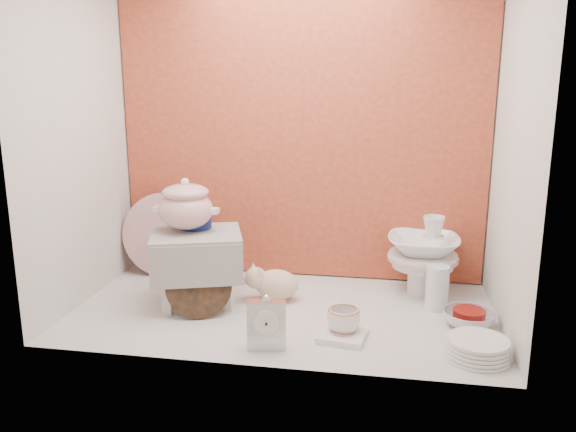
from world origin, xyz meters
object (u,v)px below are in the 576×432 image
step_stool (197,268)px  soup_tureen (186,204)px  gold_rim_teacup (344,321)px  crystal_bowl (469,319)px  blue_white_vase (201,252)px  dinner_plate_stack (478,348)px  porcelain_tower (423,255)px  plush_pig (277,284)px  floral_platter (164,234)px  mantel_clock (266,322)px

step_stool → soup_tureen: 0.29m
gold_rim_teacup → crystal_bowl: gold_rim_teacup is taller
blue_white_vase → crystal_bowl: blue_white_vase is taller
dinner_plate_stack → soup_tureen: bearing=163.6°
dinner_plate_stack → porcelain_tower: bearing=105.1°
step_stool → gold_rim_teacup: (0.67, -0.23, -0.10)m
step_stool → porcelain_tower: porcelain_tower is taller
plush_pig → porcelain_tower: porcelain_tower is taller
floral_platter → gold_rim_teacup: size_ratio=3.29×
soup_tureen → plush_pig: size_ratio=1.09×
soup_tureen → crystal_bowl: (1.21, -0.08, -0.41)m
floral_platter → plush_pig: (0.63, -0.25, -0.13)m
blue_white_vase → porcelain_tower: 1.09m
soup_tureen → gold_rim_teacup: bearing=-19.3°
blue_white_vase → plush_pig: blue_white_vase is taller
crystal_bowl → porcelain_tower: (-0.17, 0.35, 0.15)m
dinner_plate_stack → porcelain_tower: (-0.17, 0.63, 0.15)m
soup_tureen → dinner_plate_stack: 1.32m
gold_rim_teacup → crystal_bowl: (0.49, 0.17, -0.03)m
gold_rim_teacup → blue_white_vase: bearing=143.7°
floral_platter → blue_white_vase: size_ratio=1.58×
soup_tureen → plush_pig: 0.54m
blue_white_vase → step_stool: bearing=-74.1°
blue_white_vase → plush_pig: bearing=-28.6°
floral_platter → mantel_clock: (0.68, -0.74, -0.11)m
blue_white_vase → mantel_clock: (0.49, -0.72, -0.03)m
gold_rim_teacup → porcelain_tower: 0.63m
step_stool → floral_platter: (-0.29, 0.35, 0.05)m
gold_rim_teacup → mantel_clock: bearing=-149.3°
mantel_clock → gold_rim_teacup: 0.32m
soup_tureen → porcelain_tower: size_ratio=0.74×
step_stool → crystal_bowl: (1.16, -0.06, -0.13)m
step_stool → gold_rim_teacup: step_stool is taller
gold_rim_teacup → step_stool: bearing=161.1°
blue_white_vase → gold_rim_teacup: size_ratio=2.09×
mantel_clock → dinner_plate_stack: 0.77m
floral_platter → plush_pig: size_ratio=1.66×
porcelain_tower → gold_rim_teacup: bearing=-121.5°
gold_rim_teacup → soup_tureen: bearing=160.7°
mantel_clock → gold_rim_teacup: bearing=20.0°
step_stool → dinner_plate_stack: (1.16, -0.33, -0.13)m
soup_tureen → crystal_bowl: soup_tureen is taller
plush_pig → crystal_bowl: plush_pig is taller
floral_platter → dinner_plate_stack: floral_platter is taller
dinner_plate_stack → gold_rim_teacup: bearing=168.0°
floral_platter → crystal_bowl: bearing=-15.5°
step_stool → crystal_bowl: bearing=-21.0°
soup_tureen → dinner_plate_stack: soup_tureen is taller
step_stool → dinner_plate_stack: step_stool is taller
blue_white_vase → plush_pig: 0.50m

